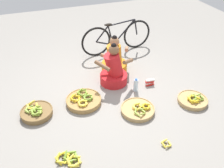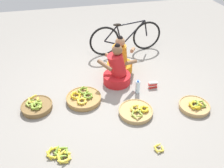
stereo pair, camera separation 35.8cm
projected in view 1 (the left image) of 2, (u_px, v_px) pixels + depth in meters
ground_plane at (108, 93)px, 4.26m from camera, size 10.00×10.00×0.00m
vendor_woman_front at (114, 71)px, 4.38m from camera, size 0.76×0.52×0.83m
vendor_woman_behind at (114, 60)px, 4.73m from camera, size 0.71×0.56×0.78m
bicycle_leaning at (117, 37)px, 5.34m from camera, size 1.70×0.16×0.73m
banana_basket_back_right at (36, 112)px, 3.78m from camera, size 0.52×0.52×0.17m
banana_basket_front_right at (138, 109)px, 3.84m from camera, size 0.56×0.56×0.14m
banana_basket_back_center at (193, 100)px, 4.04m from camera, size 0.51×0.51×0.15m
banana_basket_near_vendor at (84, 100)px, 4.02m from camera, size 0.61×0.61×0.16m
loose_bananas_near_bicycle at (166, 144)px, 3.30m from camera, size 0.15×0.14×0.07m
loose_bananas_front_center at (69, 159)px, 3.09m from camera, size 0.36×0.33×0.10m
water_bottle at (136, 85)px, 4.25m from camera, size 0.08×0.08×0.26m
packet_carton_stack at (150, 82)px, 4.43m from camera, size 0.17×0.08×0.12m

